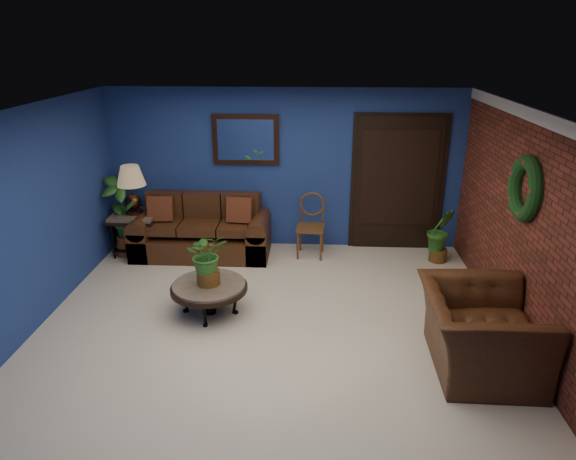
# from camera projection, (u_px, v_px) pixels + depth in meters

# --- Properties ---
(floor) EXTENTS (5.50, 5.50, 0.00)m
(floor) POSITION_uv_depth(u_px,v_px,m) (273.00, 324.00, 6.11)
(floor) COLOR beige
(floor) RESTS_ON ground
(wall_back) EXTENTS (5.50, 0.04, 2.50)m
(wall_back) POSITION_uv_depth(u_px,v_px,m) (285.00, 170.00, 8.00)
(wall_back) COLOR navy
(wall_back) RESTS_ON ground
(wall_left) EXTENTS (0.04, 5.00, 2.50)m
(wall_left) POSITION_uv_depth(u_px,v_px,m) (30.00, 221.00, 5.80)
(wall_left) COLOR navy
(wall_left) RESTS_ON ground
(wall_right_brick) EXTENTS (0.04, 5.00, 2.50)m
(wall_right_brick) POSITION_uv_depth(u_px,v_px,m) (526.00, 230.00, 5.53)
(wall_right_brick) COLOR maroon
(wall_right_brick) RESTS_ON ground
(ceiling) EXTENTS (5.50, 5.00, 0.02)m
(ceiling) POSITION_uv_depth(u_px,v_px,m) (271.00, 110.00, 5.22)
(ceiling) COLOR white
(ceiling) RESTS_ON wall_back
(crown_molding) EXTENTS (0.03, 5.00, 0.14)m
(crown_molding) POSITION_uv_depth(u_px,v_px,m) (542.00, 119.00, 5.11)
(crown_molding) COLOR white
(crown_molding) RESTS_ON wall_right_brick
(wall_mirror) EXTENTS (1.02, 0.06, 0.77)m
(wall_mirror) POSITION_uv_depth(u_px,v_px,m) (246.00, 140.00, 7.82)
(wall_mirror) COLOR #422213
(wall_mirror) RESTS_ON wall_back
(closet_door) EXTENTS (1.44, 0.06, 2.18)m
(closet_door) POSITION_uv_depth(u_px,v_px,m) (397.00, 184.00, 7.95)
(closet_door) COLOR black
(closet_door) RESTS_ON wall_back
(wreath) EXTENTS (0.16, 0.72, 0.72)m
(wreath) POSITION_uv_depth(u_px,v_px,m) (525.00, 188.00, 5.42)
(wreath) COLOR black
(wreath) RESTS_ON wall_right_brick
(sofa) EXTENTS (2.08, 0.90, 0.94)m
(sofa) POSITION_uv_depth(u_px,v_px,m) (203.00, 234.00, 8.00)
(sofa) COLOR #432613
(sofa) RESTS_ON ground
(coffee_table) EXTENTS (0.93, 0.93, 0.40)m
(coffee_table) POSITION_uv_depth(u_px,v_px,m) (209.00, 288.00, 6.22)
(coffee_table) COLOR #4C4743
(coffee_table) RESTS_ON ground
(end_table) EXTENTS (0.71, 0.71, 0.65)m
(end_table) POSITION_uv_depth(u_px,v_px,m) (136.00, 222.00, 7.96)
(end_table) COLOR #4C4743
(end_table) RESTS_ON ground
(table_lamp) EXTENTS (0.43, 0.43, 0.72)m
(table_lamp) POSITION_uv_depth(u_px,v_px,m) (131.00, 184.00, 7.74)
(table_lamp) COLOR #422213
(table_lamp) RESTS_ON end_table
(side_chair) EXTENTS (0.45, 0.45, 0.97)m
(side_chair) POSITION_uv_depth(u_px,v_px,m) (311.00, 221.00, 7.87)
(side_chair) COLOR brown
(side_chair) RESTS_ON ground
(armchair) EXTENTS (1.13, 1.29, 0.83)m
(armchair) POSITION_uv_depth(u_px,v_px,m) (479.00, 332.00, 5.17)
(armchair) COLOR #432613
(armchair) RESTS_ON ground
(coffee_plant) EXTENTS (0.59, 0.56, 0.66)m
(coffee_plant) POSITION_uv_depth(u_px,v_px,m) (207.00, 257.00, 6.08)
(coffee_plant) COLOR brown
(coffee_plant) RESTS_ON coffee_table
(floor_plant) EXTENTS (0.43, 0.37, 0.85)m
(floor_plant) POSITION_uv_depth(u_px,v_px,m) (440.00, 233.00, 7.64)
(floor_plant) COLOR brown
(floor_plant) RESTS_ON ground
(tall_plant) EXTENTS (0.63, 0.48, 1.34)m
(tall_plant) POSITION_uv_depth(u_px,v_px,m) (122.00, 211.00, 7.79)
(tall_plant) COLOR brown
(tall_plant) RESTS_ON ground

